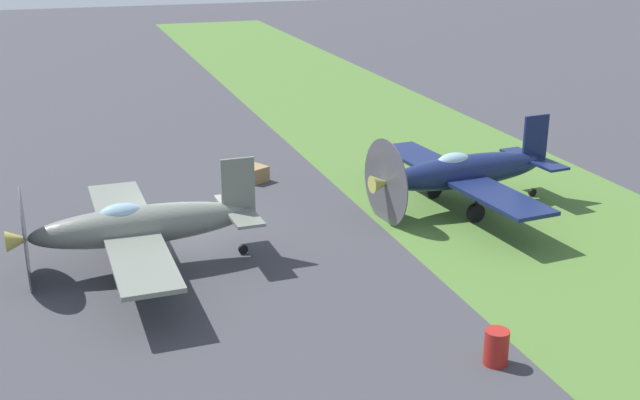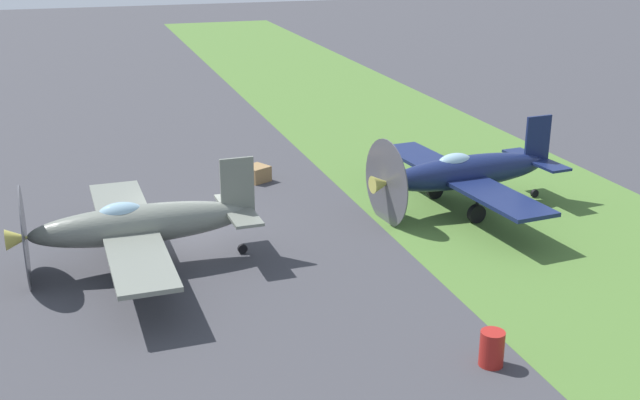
{
  "view_description": "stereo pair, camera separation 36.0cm",
  "coord_description": "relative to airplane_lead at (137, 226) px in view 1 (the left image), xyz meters",
  "views": [
    {
      "loc": [
        -25.33,
        3.88,
        10.21
      ],
      "look_at": [
        -1.17,
        -4.16,
        1.26
      ],
      "focal_mm": 44.77,
      "sensor_mm": 36.0,
      "label": 1
    },
    {
      "loc": [
        -25.44,
        3.54,
        10.21
      ],
      "look_at": [
        -1.17,
        -4.16,
        1.26
      ],
      "focal_mm": 44.77,
      "sensor_mm": 36.0,
      "label": 2
    }
  ],
  "objects": [
    {
      "name": "ground_plane",
      "position": [
        2.07,
        -2.02,
        -1.41
      ],
      "size": [
        160.0,
        160.0,
        0.0
      ],
      "primitive_type": "plane",
      "color": "#38383D"
    },
    {
      "name": "grass_verge",
      "position": [
        2.07,
        -13.96,
        -1.41
      ],
      "size": [
        120.0,
        11.0,
        0.01
      ],
      "primitive_type": "cube",
      "color": "#476B2D",
      "rests_on": "ground"
    },
    {
      "name": "airplane_lead",
      "position": [
        0.0,
        0.0,
        0.0
      ],
      "size": [
        9.45,
        7.5,
        3.38
      ],
      "rotation": [
        0.0,
        0.0,
        0.03
      ],
      "color": "slate",
      "rests_on": "ground"
    },
    {
      "name": "airplane_wingman",
      "position": [
        1.78,
        -12.05,
        0.01
      ],
      "size": [
        9.6,
        7.6,
        3.41
      ],
      "rotation": [
        0.0,
        0.0,
        0.1
      ],
      "color": "#141E47",
      "rests_on": "ground"
    },
    {
      "name": "fuel_drum",
      "position": [
        -8.47,
        -7.56,
        -0.96
      ],
      "size": [
        0.6,
        0.6,
        0.9
      ],
      "primitive_type": "cylinder",
      "color": "maroon",
      "rests_on": "ground"
    },
    {
      "name": "supply_crate",
      "position": [
        7.39,
        -5.48,
        -1.09
      ],
      "size": [
        1.22,
        1.22,
        0.64
      ],
      "primitive_type": "cube",
      "rotation": [
        0.0,
        0.0,
        0.49
      ],
      "color": "olive",
      "rests_on": "ground"
    }
  ]
}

